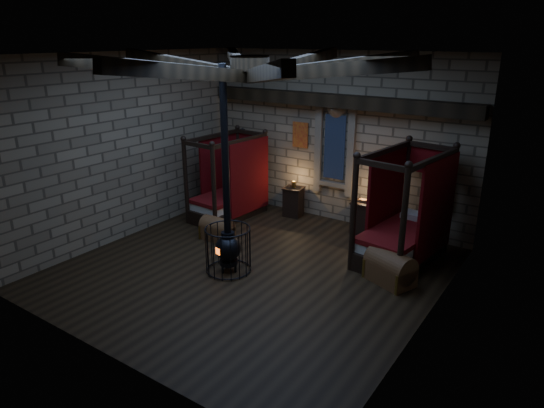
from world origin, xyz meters
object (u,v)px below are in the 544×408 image
Objects in this scene: bed_right at (403,233)px; trunk_right at (390,268)px; bed_left at (230,197)px; trunk_left at (217,229)px; stove at (228,244)px.

trunk_right is (0.18, -1.15, -0.28)m from bed_right.
bed_left reaches higher than trunk_left.
trunk_left is (-3.92, -1.41, -0.33)m from bed_right.
bed_left reaches higher than trunk_right.
bed_left is at bearing 116.99° from trunk_left.
stove reaches higher than trunk_left.
bed_right is at bearing 120.63° from trunk_right.
stove reaches higher than trunk_right.
trunk_left is at bearing -152.83° from bed_right.
bed_right is 3.13× the size of trunk_left.
trunk_right is at bearing -9.35° from bed_left.
bed_left is 0.53× the size of stove.
bed_left is 3.21m from stove.
trunk_left is 1.72m from stove.
bed_left is 0.90× the size of bed_right.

